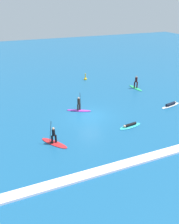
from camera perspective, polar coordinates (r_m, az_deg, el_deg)
ground_plane at (r=26.42m, az=0.00°, el=-0.98°), size 120.00×120.00×0.00m
surfer_on_purple_board at (r=27.51m, az=-2.60°, el=1.13°), size 2.79×1.88×2.25m
surfer_on_red_board at (r=21.58m, az=-8.62°, el=-6.75°), size 2.22×2.86×2.28m
surfer_on_green_board at (r=35.41m, az=11.17°, el=6.46°), size 0.80×2.97×1.87m
surfer_on_teal_board at (r=24.55m, az=9.82°, el=-3.26°), size 2.71×1.08×0.37m
surfer_on_white_board at (r=30.60m, az=19.12°, el=1.72°), size 3.21×1.22×0.43m
marker_buoy at (r=38.80m, az=-1.01°, el=8.10°), size 0.49×0.49×1.17m
wave_crest at (r=19.55m, az=10.77°, el=-11.74°), size 22.48×0.90×0.18m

